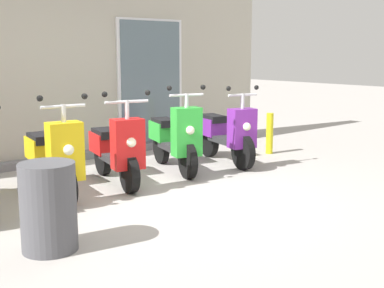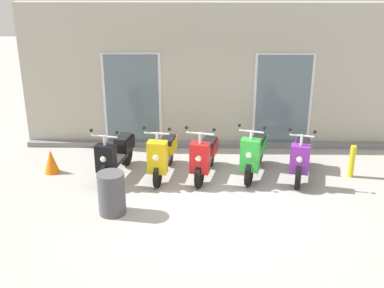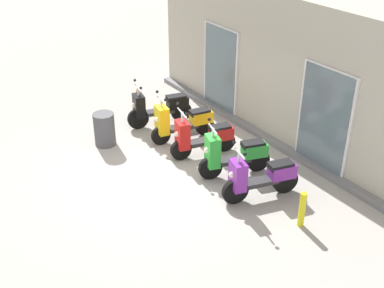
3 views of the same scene
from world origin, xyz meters
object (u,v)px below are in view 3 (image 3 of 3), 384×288
Objects in this scene: scooter_red at (202,137)px; scooter_black at (159,107)px; scooter_yellow at (181,121)px; scooter_green at (233,154)px; traffic_cone at (138,95)px; curb_bollard at (302,210)px; scooter_purple at (260,177)px; trash_bin at (104,129)px.

scooter_black is at bearing -179.56° from scooter_red.
scooter_green is (1.92, 0.05, 0.01)m from scooter_yellow.
scooter_red is 3.31m from traffic_cone.
scooter_black is 4.97m from curb_bollard.
scooter_yellow is at bearing -179.72° from curb_bollard.
scooter_purple is at bearing 0.01° from scooter_black.
scooter_red is (1.87, 0.01, -0.03)m from scooter_black.
scooter_green is (2.91, 0.08, 0.01)m from scooter_black.
scooter_black is at bearing -178.29° from scooter_yellow.
trash_bin is (-0.81, -1.62, -0.09)m from scooter_yellow.
trash_bin is at bearing -156.72° from scooter_purple.
scooter_purple is at bearing -0.58° from scooter_yellow.
curb_bollard is at bearing 0.57° from scooter_black.
scooter_green reaches higher than scooter_purple.
trash_bin is at bearing -47.20° from traffic_cone.
scooter_red is at bearing -176.44° from scooter_green.
traffic_cone is 2.38m from trash_bin.
scooter_red is 1.94× the size of trash_bin.
scooter_purple is 3.07× the size of traffic_cone.
scooter_black is 3.87m from scooter_purple.
scooter_green is at bearing 31.38° from trash_bin.
scooter_green reaches higher than traffic_cone.
scooter_green is at bearing 1.48° from scooter_yellow.
scooter_green is at bearing 3.56° from scooter_red.
scooter_purple is 2.02× the size of trash_bin.
scooter_green is 0.97× the size of scooter_purple.
scooter_red is at bearing 179.61° from scooter_purple.
trash_bin is at bearing -116.68° from scooter_yellow.
scooter_purple is 2.28× the size of curb_bollard.
traffic_cone is at bearing 132.80° from trash_bin.
scooter_black is 1.87m from scooter_red.
curb_bollard is (6.40, -0.10, 0.09)m from traffic_cone.
scooter_red is at bearing -2.42° from traffic_cone.
curb_bollard is at bearing 2.54° from scooter_purple.
scooter_black is at bearing -6.12° from traffic_cone.
curb_bollard is at bearing 0.65° from scooter_red.
scooter_yellow is (0.99, 0.03, -0.00)m from scooter_black.
scooter_black is 3.21× the size of traffic_cone.
trash_bin is (0.18, -1.59, -0.10)m from scooter_black.
curb_bollard is (2.05, -0.03, -0.15)m from scooter_green.
scooter_black is 1.60m from trash_bin.
trash_bin is (-3.69, -1.59, -0.08)m from scooter_purple.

